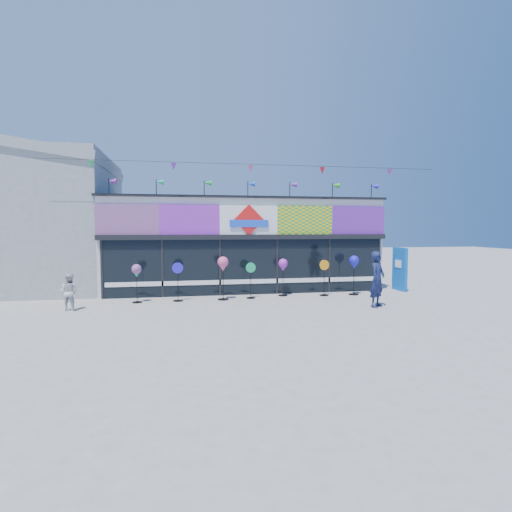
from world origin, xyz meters
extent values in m
plane|color=gray|center=(0.00, 0.00, 0.00)|extent=(80.00, 80.00, 0.00)
cube|color=silver|center=(0.00, 6.00, 2.00)|extent=(12.00, 5.00, 4.00)
cube|color=black|center=(0.00, 3.44, 1.15)|extent=(11.60, 0.12, 2.30)
cube|color=black|center=(0.00, 3.40, 2.40)|extent=(12.00, 0.30, 0.20)
cube|color=white|center=(0.00, 3.41, 0.55)|extent=(11.40, 0.10, 0.18)
cube|color=black|center=(0.00, 6.00, 4.05)|extent=(12.20, 5.20, 0.10)
cube|color=black|center=(-5.80, 3.43, 1.15)|extent=(0.08, 0.14, 2.30)
cube|color=black|center=(-3.50, 3.43, 1.15)|extent=(0.08, 0.14, 2.30)
cube|color=black|center=(-1.20, 3.43, 1.15)|extent=(0.08, 0.14, 2.30)
cube|color=black|center=(1.20, 3.43, 1.15)|extent=(0.08, 0.14, 2.30)
cube|color=black|center=(3.50, 3.43, 1.15)|extent=(0.08, 0.14, 2.30)
cube|color=black|center=(5.80, 3.43, 1.15)|extent=(0.08, 0.14, 2.30)
cube|color=red|center=(-4.80, 3.42, 3.10)|extent=(2.40, 0.08, 1.20)
cube|color=purple|center=(-2.40, 3.42, 3.10)|extent=(2.40, 0.08, 1.20)
cube|color=white|center=(0.00, 3.42, 3.10)|extent=(2.40, 0.08, 1.20)
cube|color=yellow|center=(2.40, 3.42, 3.10)|extent=(2.40, 0.08, 1.20)
cube|color=#6D23A5|center=(4.80, 3.42, 3.10)|extent=(2.40, 0.08, 1.20)
cube|color=red|center=(0.00, 3.36, 3.10)|extent=(1.27, 0.06, 1.27)
cube|color=blue|center=(0.00, 3.34, 2.95)|extent=(1.60, 0.05, 0.30)
cube|color=#E94315|center=(-4.11, 3.48, 0.95)|extent=(0.78, 0.03, 0.78)
cube|color=#D5144F|center=(-2.94, 3.48, 1.25)|extent=(0.92, 0.03, 0.92)
cube|color=red|center=(-1.76, 3.48, 1.45)|extent=(0.78, 0.03, 0.78)
cube|color=#1A2AE0|center=(-0.59, 3.48, 0.98)|extent=(0.92, 0.03, 0.92)
cube|color=#E54C6F|center=(0.59, 3.48, 1.29)|extent=(0.78, 0.03, 0.78)
cube|color=green|center=(1.76, 3.48, 1.43)|extent=(0.92, 0.03, 0.92)
cube|color=#F5B014|center=(2.94, 3.48, 1.03)|extent=(0.78, 0.03, 0.78)
cube|color=#EE4F83|center=(4.11, 3.48, 1.20)|extent=(0.92, 0.03, 0.92)
cylinder|color=black|center=(-5.50, 3.65, 4.35)|extent=(0.03, 0.03, 0.70)
cone|color=purple|center=(-5.36, 3.65, 4.60)|extent=(0.30, 0.22, 0.22)
cylinder|color=black|center=(-3.70, 3.65, 4.35)|extent=(0.03, 0.03, 0.70)
cone|color=#1AAE68|center=(-3.56, 3.65, 4.60)|extent=(0.30, 0.22, 0.22)
cylinder|color=black|center=(-1.80, 3.65, 4.35)|extent=(0.03, 0.03, 0.70)
cone|color=green|center=(-1.66, 3.65, 4.60)|extent=(0.30, 0.22, 0.22)
cylinder|color=black|center=(0.00, 3.65, 4.35)|extent=(0.03, 0.03, 0.70)
cone|color=blue|center=(0.14, 3.65, 4.60)|extent=(0.30, 0.22, 0.22)
cylinder|color=black|center=(1.80, 3.65, 4.35)|extent=(0.03, 0.03, 0.70)
cone|color=purple|center=(1.94, 3.65, 4.60)|extent=(0.30, 0.22, 0.22)
cylinder|color=black|center=(3.70, 3.65, 4.35)|extent=(0.03, 0.03, 0.70)
cone|color=green|center=(3.84, 3.65, 4.60)|extent=(0.30, 0.22, 0.22)
cylinder|color=black|center=(5.50, 3.65, 4.35)|extent=(0.03, 0.03, 0.70)
cone|color=#2B1AE4|center=(5.64, 3.65, 4.60)|extent=(0.30, 0.22, 0.22)
cylinder|color=black|center=(0.00, 3.00, 5.30)|extent=(16.00, 0.01, 0.01)
cone|color=green|center=(-6.00, 3.00, 5.12)|extent=(0.20, 0.20, 0.28)
cone|color=purple|center=(-3.00, 3.00, 5.12)|extent=(0.20, 0.20, 0.28)
cone|color=#E84D79|center=(0.00, 3.00, 5.12)|extent=(0.20, 0.20, 0.28)
cone|color=red|center=(3.00, 3.00, 5.12)|extent=(0.20, 0.20, 0.28)
cone|color=#B927B2|center=(6.00, 3.00, 5.12)|extent=(0.20, 0.20, 0.28)
cube|color=#9C9FA1|center=(-10.00, 7.00, 3.00)|extent=(8.00, 7.00, 6.00)
cube|color=#9C9FA1|center=(-10.00, 7.00, 6.10)|extent=(8.18, 7.20, 1.54)
cube|color=#0C59B8|center=(6.75, 3.30, 0.95)|extent=(0.21, 0.96, 1.91)
cube|color=white|center=(6.68, 3.30, 1.19)|extent=(0.07, 0.43, 0.33)
cylinder|color=black|center=(-4.38, 2.36, 0.01)|extent=(0.36, 0.36, 0.03)
cylinder|color=black|center=(-4.38, 2.36, 0.62)|extent=(0.02, 0.02, 1.18)
sphere|color=#189D5D|center=(-4.38, 2.36, 1.26)|extent=(0.36, 0.36, 0.36)
cone|color=#189D5D|center=(-4.38, 2.36, 1.03)|extent=(0.18, 0.18, 0.16)
cylinder|color=black|center=(-2.89, 2.41, 0.01)|extent=(0.37, 0.37, 0.03)
cylinder|color=black|center=(-2.89, 2.41, 0.64)|extent=(0.02, 0.02, 1.22)
cylinder|color=#271ADE|center=(-2.89, 2.41, 1.26)|extent=(0.41, 0.07, 0.41)
cylinder|color=black|center=(-1.17, 2.39, 0.02)|extent=(0.42, 0.42, 0.03)
cylinder|color=black|center=(-1.17, 2.39, 0.72)|extent=(0.03, 0.03, 1.38)
sphere|color=#D9487D|center=(-1.17, 2.39, 1.46)|extent=(0.42, 0.42, 0.42)
cone|color=#D9487D|center=(-1.17, 2.39, 1.20)|extent=(0.21, 0.21, 0.19)
cylinder|color=black|center=(-0.07, 2.52, 0.01)|extent=(0.36, 0.36, 0.03)
cylinder|color=black|center=(-0.07, 2.52, 0.61)|extent=(0.02, 0.02, 1.17)
cylinder|color=#1AAE63|center=(-0.07, 2.52, 1.22)|extent=(0.40, 0.10, 0.40)
cylinder|color=black|center=(1.32, 2.87, 0.01)|extent=(0.39, 0.39, 0.03)
cylinder|color=black|center=(1.32, 2.87, 0.66)|extent=(0.02, 0.02, 1.25)
sphere|color=purple|center=(1.32, 2.87, 1.33)|extent=(0.39, 0.39, 0.39)
cone|color=purple|center=(1.32, 2.87, 1.09)|extent=(0.19, 0.19, 0.17)
cylinder|color=black|center=(2.99, 2.60, 0.01)|extent=(0.37, 0.37, 0.03)
cylinder|color=black|center=(2.99, 2.60, 0.63)|extent=(0.02, 0.02, 1.21)
cylinder|color=orange|center=(2.99, 2.60, 1.26)|extent=(0.41, 0.08, 0.41)
cylinder|color=black|center=(4.28, 2.59, 0.02)|extent=(0.41, 0.41, 0.03)
cylinder|color=black|center=(4.28, 2.59, 0.70)|extent=(0.02, 0.02, 1.35)
sphere|color=#1718C6|center=(4.28, 2.59, 1.43)|extent=(0.41, 0.41, 0.41)
cone|color=#1718C6|center=(4.28, 2.59, 1.17)|extent=(0.21, 0.21, 0.19)
imported|color=#151D44|center=(4.00, 0.02, 0.98)|extent=(0.85, 0.82, 1.96)
imported|color=silver|center=(-6.46, 1.35, 0.62)|extent=(0.68, 0.50, 1.25)
camera|label=1|loc=(-2.64, -12.84, 2.76)|focal=28.00mm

